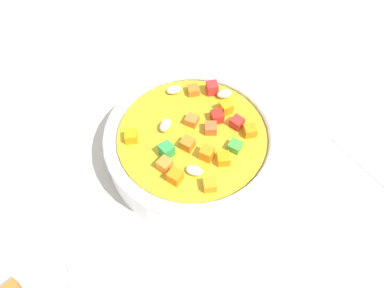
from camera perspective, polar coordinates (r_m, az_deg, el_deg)
ground_plane at (r=48.46cm, az=0.00°, el=-2.16°), size 140.00×140.00×2.00cm
soup_bowl_main at (r=45.43cm, az=0.02°, el=0.29°), size 20.73×20.73×5.68cm
spoon at (r=51.95cm, az=20.24°, el=1.10°), size 22.48×3.92×0.75cm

